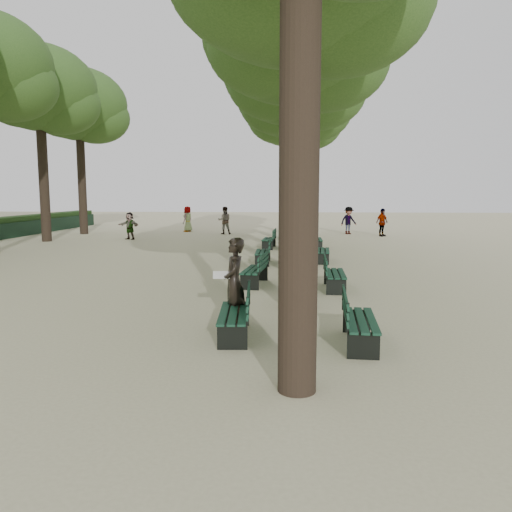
{
  "coord_description": "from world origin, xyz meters",
  "views": [
    {
      "loc": [
        1.4,
        -8.5,
        2.67
      ],
      "look_at": [
        0.6,
        3.0,
        1.2
      ],
      "focal_mm": 35.0,
      "sensor_mm": 36.0,
      "label": 1
    }
  ],
  "objects": [
    {
      "name": "bench_right_1",
      "position": [
        2.63,
        5.22,
        0.27
      ],
      "size": [
        0.62,
        1.82,
        0.92
      ],
      "color": "black",
      "rests_on": "ground"
    },
    {
      "name": "ground",
      "position": [
        0.0,
        0.0,
        0.0
      ],
      "size": [
        120.0,
        120.0,
        0.0
      ],
      "primitive_type": "plane",
      "color": "#C2BC92",
      "rests_on": "ground"
    },
    {
      "name": "bench_right_2",
      "position": [
        2.63,
        10.76,
        0.27
      ],
      "size": [
        0.68,
        1.83,
        0.92
      ],
      "color": "black",
      "rests_on": "ground"
    },
    {
      "name": "tree_central_3",
      "position": [
        1.5,
        13.0,
        7.65
      ],
      "size": [
        6.0,
        6.0,
        9.95
      ],
      "color": "#33261C",
      "rests_on": "ground"
    },
    {
      "name": "tree_central_2",
      "position": [
        1.5,
        8.0,
        7.65
      ],
      "size": [
        6.0,
        6.0,
        9.95
      ],
      "color": "#33261C",
      "rests_on": "ground"
    },
    {
      "name": "tree_central_4",
      "position": [
        1.5,
        18.0,
        7.65
      ],
      "size": [
        6.0,
        6.0,
        9.95
      ],
      "color": "#33261C",
      "rests_on": "ground"
    },
    {
      "name": "pedestrian_b",
      "position": [
        5.14,
        24.02,
        0.88
      ],
      "size": [
        1.17,
        0.84,
        1.76
      ],
      "primitive_type": "imported",
      "rotation": [
        0.0,
        0.0,
        0.48
      ],
      "color": "#262628",
      "rests_on": "ground"
    },
    {
      "name": "bench_left_2",
      "position": [
        0.37,
        10.09,
        0.27
      ],
      "size": [
        0.6,
        1.81,
        0.92
      ],
      "color": "black",
      "rests_on": "ground"
    },
    {
      "name": "bench_left_1",
      "position": [
        0.37,
        5.74,
        0.27
      ],
      "size": [
        0.76,
        1.85,
        0.92
      ],
      "color": "black",
      "rests_on": "ground"
    },
    {
      "name": "tree_far_4",
      "position": [
        -12.0,
        18.0,
        8.14
      ],
      "size": [
        6.0,
        6.0,
        10.45
      ],
      "color": "#33261C",
      "rests_on": "ground"
    },
    {
      "name": "pedestrian_d",
      "position": [
        -5.64,
        25.3,
        0.87
      ],
      "size": [
        0.64,
        0.91,
        1.73
      ],
      "primitive_type": "imported",
      "rotation": [
        0.0,
        0.0,
        4.32
      ],
      "color": "#262628",
      "rests_on": "ground"
    },
    {
      "name": "pedestrian_a",
      "position": [
        -2.86,
        23.48,
        0.88
      ],
      "size": [
        0.91,
        0.5,
        1.77
      ],
      "primitive_type": "imported",
      "rotation": [
        0.0,
        0.0,
        3.32
      ],
      "color": "#262628",
      "rests_on": "ground"
    },
    {
      "name": "man_with_map",
      "position": [
        0.29,
        1.17,
        0.9
      ],
      "size": [
        0.64,
        0.74,
        1.79
      ],
      "color": "black",
      "rests_on": "ground"
    },
    {
      "name": "tree_far_5",
      "position": [
        -12.0,
        23.0,
        8.14
      ],
      "size": [
        6.0,
        6.0,
        10.45
      ],
      "color": "#33261C",
      "rests_on": "ground"
    },
    {
      "name": "pedestrian_c",
      "position": [
        6.99,
        22.48,
        0.86
      ],
      "size": [
        0.98,
        0.92,
        1.71
      ],
      "primitive_type": "imported",
      "rotation": [
        0.0,
        0.0,
        0.72
      ],
      "color": "#262628",
      "rests_on": "ground"
    },
    {
      "name": "bench_right_0",
      "position": [
        2.63,
        0.14,
        0.27
      ],
      "size": [
        0.68,
        1.83,
        0.92
      ],
      "color": "black",
      "rests_on": "ground"
    },
    {
      "name": "bench_left_0",
      "position": [
        0.37,
        0.49,
        0.27
      ],
      "size": [
        0.69,
        1.83,
        0.92
      ],
      "color": "black",
      "rests_on": "ground"
    },
    {
      "name": "bench_left_3",
      "position": [
        0.37,
        15.37,
        0.27
      ],
      "size": [
        0.66,
        1.83,
        0.92
      ],
      "color": "black",
      "rests_on": "ground"
    },
    {
      "name": "tree_central_5",
      "position": [
        1.5,
        23.0,
        7.65
      ],
      "size": [
        6.0,
        6.0,
        9.95
      ],
      "color": "#33261C",
      "rests_on": "ground"
    },
    {
      "name": "pedestrian_e",
      "position": [
        -7.79,
        19.43,
        0.78
      ],
      "size": [
        1.45,
        0.86,
        1.56
      ],
      "primitive_type": "imported",
      "rotation": [
        0.0,
        0.0,
        5.87
      ],
      "color": "#262628",
      "rests_on": "ground"
    },
    {
      "name": "bench_right_3",
      "position": [
        2.63,
        15.46,
        0.27
      ],
      "size": [
        0.57,
        1.8,
        0.92
      ],
      "color": "black",
      "rests_on": "ground"
    }
  ]
}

